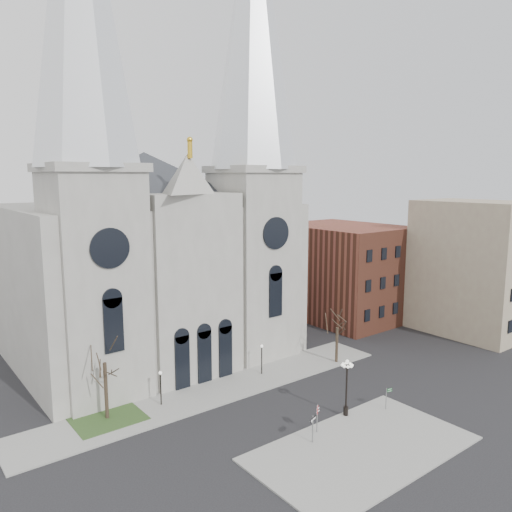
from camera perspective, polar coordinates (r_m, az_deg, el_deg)
ground at (r=43.97m, az=4.06°, el=-19.78°), size 160.00×160.00×0.00m
sidewalk_near at (r=42.83m, az=12.05°, el=-20.70°), size 18.00×10.00×0.14m
sidewalk_far at (r=51.76m, az=-4.38°, el=-15.04°), size 40.00×6.00×0.14m
grass_patch at (r=48.07m, az=-16.62°, el=-17.38°), size 6.00×5.00×0.18m
cathedral at (r=57.60m, az=-11.17°, el=6.20°), size 33.00×26.66×54.00m
bg_building_brick at (r=76.66m, az=9.86°, el=-1.73°), size 14.00×18.00×14.00m
bg_building_tan at (r=73.63m, az=23.42°, el=-1.21°), size 10.00×14.00×18.00m
tree_left at (r=45.92m, az=-16.94°, el=-11.22°), size 3.20×3.20×7.50m
tree_right at (r=57.96m, az=9.27°, el=-7.82°), size 3.20×3.20×6.00m
ped_lamp_left at (r=48.52m, az=-10.85°, el=-13.98°), size 0.32×0.32×3.26m
ped_lamp_right at (r=54.54m, az=0.66°, el=-11.16°), size 0.32×0.32×3.26m
stop_sign at (r=43.58m, az=7.01°, el=-17.33°), size 0.85×0.26×2.42m
globe_lamp at (r=46.08m, az=10.33°, el=-13.81°), size 1.20×1.20×5.18m
one_way_sign at (r=42.19m, az=6.50°, el=-18.59°), size 0.94×0.37×2.25m
street_name_sign at (r=48.79m, az=14.75°, el=-15.25°), size 0.63×0.20×2.01m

